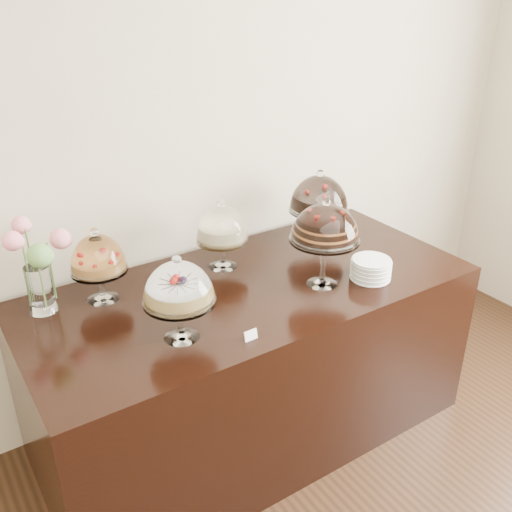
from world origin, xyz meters
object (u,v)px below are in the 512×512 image
cake_stand_dark_choco (319,196)px  flower_vase (38,265)px  cake_stand_fruit_tart (98,257)px  plate_stack (371,269)px  cake_stand_sugar_sponge (179,287)px  cake_stand_choco_layer (325,226)px  cake_stand_cheesecake (222,227)px  display_counter (251,361)px

cake_stand_dark_choco → flower_vase: size_ratio=1.01×
cake_stand_fruit_tart → plate_stack: (1.18, -0.54, -0.16)m
flower_vase → plate_stack: (1.43, -0.58, -0.18)m
cake_stand_sugar_sponge → cake_stand_dark_choco: cake_stand_dark_choco is taller
cake_stand_choco_layer → plate_stack: size_ratio=2.29×
cake_stand_fruit_tart → flower_vase: bearing=171.1°
cake_stand_cheesecake → cake_stand_dark_choco: (0.60, -0.03, 0.05)m
cake_stand_cheesecake → cake_stand_sugar_sponge: bearing=-135.2°
cake_stand_cheesecake → cake_stand_fruit_tart: (-0.64, 0.02, -0.00)m
cake_stand_fruit_tart → cake_stand_sugar_sponge: bearing=-71.2°
cake_stand_sugar_sponge → plate_stack: 1.03m
display_counter → cake_stand_dark_choco: (0.59, 0.23, 0.72)m
cake_stand_dark_choco → plate_stack: 0.54m
cake_stand_dark_choco → cake_stand_fruit_tart: cake_stand_dark_choco is taller
cake_stand_sugar_sponge → flower_vase: flower_vase is taller
plate_stack → cake_stand_cheesecake: bearing=136.2°
plate_stack → cake_stand_choco_layer: bearing=158.7°
display_counter → cake_stand_dark_choco: 0.96m
cake_stand_cheesecake → flower_vase: (-0.89, 0.06, 0.01)m
cake_stand_sugar_sponge → cake_stand_cheesecake: 0.66m
display_counter → cake_stand_fruit_tart: (-0.64, 0.27, 0.67)m
cake_stand_sugar_sponge → display_counter: bearing=24.2°
display_counter → flower_vase: size_ratio=5.25×
cake_stand_cheesecake → plate_stack: size_ratio=1.88×
cake_stand_sugar_sponge → cake_stand_cheesecake: cake_stand_sugar_sponge is taller
cake_stand_choco_layer → cake_stand_dark_choco: 0.50m
display_counter → cake_stand_fruit_tart: size_ratio=6.12×
cake_stand_sugar_sponge → cake_stand_cheesecake: size_ratio=1.03×
cake_stand_sugar_sponge → plate_stack: (1.01, -0.05, -0.19)m
display_counter → plate_stack: size_ratio=11.25×
display_counter → cake_stand_sugar_sponge: 0.87m
cake_stand_choco_layer → cake_stand_cheesecake: size_ratio=1.21×
cake_stand_dark_choco → cake_stand_fruit_tart: size_ratio=1.17×
cake_stand_choco_layer → cake_stand_fruit_tart: bearing=154.6°
display_counter → cake_stand_cheesecake: (-0.01, 0.25, 0.67)m
display_counter → flower_vase: 1.17m
cake_stand_sugar_sponge → cake_stand_fruit_tart: size_ratio=1.05×
cake_stand_choco_layer → display_counter: bearing=149.6°
display_counter → cake_stand_choco_layer: 0.83m
display_counter → cake_stand_sugar_sponge: (-0.48, -0.21, 0.69)m
display_counter → cake_stand_fruit_tart: cake_stand_fruit_tart is taller
cake_stand_choco_layer → cake_stand_sugar_sponge: bearing=-177.3°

